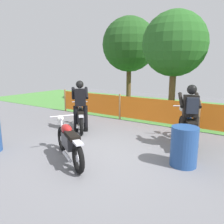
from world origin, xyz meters
TOP-DOWN VIEW (x-y plane):
  - ground at (0.00, 0.00)m, footprint 24.00×24.00m
  - grass_verge at (0.00, 6.49)m, footprint 24.00×6.55m
  - barrier_fence at (0.00, 3.22)m, footprint 9.29×0.08m
  - tree_leftmost at (-3.58, 7.55)m, footprint 3.16×3.16m
  - tree_near_left at (-0.11, 5.26)m, footprint 2.73×2.73m
  - motorcycle_lead at (-1.90, 1.25)m, footprint 1.37×1.44m
  - motorcycle_trailing at (1.56, 1.73)m, footprint 1.10×1.94m
  - motorcycle_third at (-0.42, -0.82)m, footprint 1.78×1.12m
  - rider_lead at (-1.78, 1.12)m, footprint 0.73×0.73m
  - rider_trailing at (1.67, 1.52)m, footprint 0.70×0.78m
  - spare_drum at (1.87, 0.37)m, footprint 0.58×0.58m

SIDE VIEW (x-z plane):
  - ground at x=0.00m, z-range -0.02..0.00m
  - grass_verge at x=0.00m, z-range 0.00..0.01m
  - motorcycle_lead at x=-1.90m, z-range -0.01..0.88m
  - spare_drum at x=1.87m, z-range 0.00..0.88m
  - motorcycle_third at x=-0.42m, z-range -0.01..0.94m
  - motorcycle_trailing at x=1.56m, z-range -0.02..0.99m
  - barrier_fence at x=0.00m, z-range 0.02..1.07m
  - rider_lead at x=-1.78m, z-range 0.07..1.76m
  - rider_trailing at x=1.67m, z-range 0.11..1.80m
  - tree_near_left at x=-0.11m, z-range 0.83..5.24m
  - tree_leftmost at x=-3.58m, z-range 0.88..5.81m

